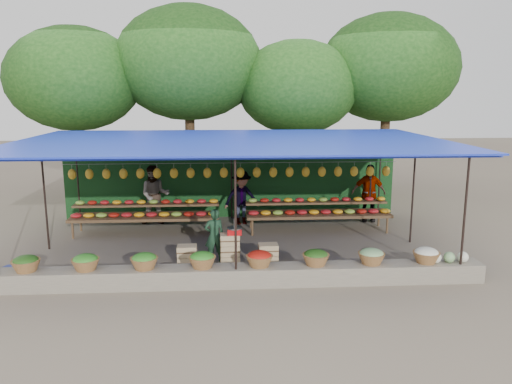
{
  "coord_description": "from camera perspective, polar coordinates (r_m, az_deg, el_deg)",
  "views": [
    {
      "loc": [
        -0.2,
        -12.74,
        4.02
      ],
      "look_at": [
        0.61,
        0.2,
        1.41
      ],
      "focal_mm": 35.0,
      "sensor_mm": 36.0,
      "label": 1
    }
  ],
  "objects": [
    {
      "name": "crate_counter",
      "position": [
        11.77,
        -3.13,
        -6.99
      ],
      "size": [
        2.36,
        0.35,
        0.77
      ],
      "color": "tan",
      "rests_on": "ground"
    },
    {
      "name": "blue_crate_back",
      "position": [
        12.21,
        -26.19,
        -8.38
      ],
      "size": [
        0.53,
        0.46,
        0.27
      ],
      "primitive_type": "cube",
      "rotation": [
        0.0,
        0.0,
        -0.37
      ],
      "color": "navy",
      "rests_on": "ground"
    },
    {
      "name": "tree_row",
      "position": [
        18.85,
        -1.49,
        13.48
      ],
      "size": [
        16.51,
        5.5,
        7.12
      ],
      "color": "#371F14",
      "rests_on": "ground"
    },
    {
      "name": "customer_right",
      "position": [
        16.02,
        12.74,
        -0.1
      ],
      "size": [
        1.09,
        0.52,
        1.81
      ],
      "primitive_type": "imported",
      "rotation": [
        0.0,
        0.0,
        -0.07
      ],
      "color": "slate",
      "rests_on": "ground"
    },
    {
      "name": "produce_baskets",
      "position": [
        10.57,
        -2.88,
        -7.7
      ],
      "size": [
        8.98,
        0.58,
        0.34
      ],
      "color": "brown",
      "rests_on": "stone_curb"
    },
    {
      "name": "stall_canopy",
      "position": [
        12.88,
        -2.69,
        5.38
      ],
      "size": [
        10.8,
        6.6,
        2.82
      ],
      "color": "black",
      "rests_on": "ground"
    },
    {
      "name": "weighing_scale",
      "position": [
        11.61,
        -2.48,
        -4.41
      ],
      "size": [
        0.35,
        0.35,
        0.37
      ],
      "color": "red",
      "rests_on": "crate_counter"
    },
    {
      "name": "customer_left",
      "position": [
        15.54,
        -11.47,
        -0.35
      ],
      "size": [
        0.94,
        0.75,
        1.83
      ],
      "primitive_type": "imported",
      "rotation": [
        0.0,
        0.0,
        0.07
      ],
      "color": "slate",
      "rests_on": "ground"
    },
    {
      "name": "customer_mid",
      "position": [
        15.28,
        -1.67,
        -0.63
      ],
      "size": [
        1.2,
        0.87,
        1.67
      ],
      "primitive_type": "imported",
      "rotation": [
        0.0,
        0.0,
        0.25
      ],
      "color": "slate",
      "rests_on": "ground"
    },
    {
      "name": "ground",
      "position": [
        13.36,
        -2.58,
        -6.12
      ],
      "size": [
        60.0,
        60.0,
        0.0
      ],
      "primitive_type": "plane",
      "color": "#68594D",
      "rests_on": "ground"
    },
    {
      "name": "fruit_table_right",
      "position": [
        14.75,
        7.1,
        -2.07
      ],
      "size": [
        4.21,
        0.95,
        0.93
      ],
      "color": "#462D1C",
      "rests_on": "ground"
    },
    {
      "name": "fruit_table_left",
      "position": [
        14.68,
        -12.48,
        -2.32
      ],
      "size": [
        4.21,
        0.95,
        0.93
      ],
      "color": "#462D1C",
      "rests_on": "ground"
    },
    {
      "name": "vendor_seated",
      "position": [
        11.95,
        -4.78,
        -5.01
      ],
      "size": [
        0.53,
        0.4,
        1.31
      ],
      "primitive_type": "imported",
      "rotation": [
        0.0,
        0.0,
        3.33
      ],
      "color": "#1C3E27",
      "rests_on": "ground"
    },
    {
      "name": "netting_backdrop",
      "position": [
        16.13,
        -2.83,
        1.5
      ],
      "size": [
        10.6,
        0.06,
        2.5
      ],
      "primitive_type": "cube",
      "color": "#19461E",
      "rests_on": "ground"
    },
    {
      "name": "stone_curb",
      "position": [
        10.7,
        -2.32,
        -9.54
      ],
      "size": [
        10.6,
        0.55,
        0.4
      ],
      "primitive_type": "cube",
      "color": "#675E52",
      "rests_on": "ground"
    }
  ]
}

